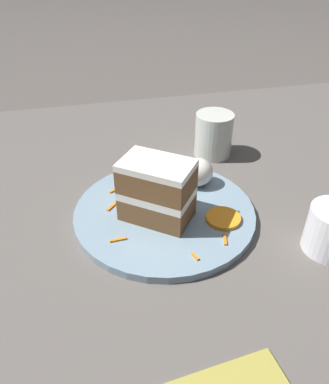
{
  "coord_description": "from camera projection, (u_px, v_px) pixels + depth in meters",
  "views": [
    {
      "loc": [
        -0.17,
        -0.46,
        0.43
      ],
      "look_at": [
        -0.06,
        0.01,
        0.08
      ],
      "focal_mm": 35.0,
      "sensor_mm": 36.0,
      "label": 1
    }
  ],
  "objects": [
    {
      "name": "orange_garnish",
      "position": [
        223.0,
        218.0,
        0.6
      ],
      "size": [
        0.06,
        0.06,
        0.01
      ],
      "primitive_type": "cylinder",
      "color": "orange",
      "rests_on": "plate"
    },
    {
      "name": "ground_plane",
      "position": [
        197.0,
        231.0,
        0.65
      ],
      "size": [
        6.0,
        6.0,
        0.0
      ],
      "primitive_type": "plane",
      "color": "#4C4742",
      "rests_on": "ground"
    },
    {
      "name": "cake_slice",
      "position": [
        157.0,
        191.0,
        0.58
      ],
      "size": [
        0.13,
        0.12,
        0.1
      ],
      "rotation": [
        0.0,
        0.0,
        0.91
      ],
      "color": "brown",
      "rests_on": "plate"
    },
    {
      "name": "cream_dollop",
      "position": [
        197.0,
        172.0,
        0.67
      ],
      "size": [
        0.06,
        0.05,
        0.05
      ],
      "primitive_type": "ellipsoid",
      "color": "white",
      "rests_on": "plate"
    },
    {
      "name": "plate",
      "position": [
        164.0,
        212.0,
        0.63
      ],
      "size": [
        0.3,
        0.3,
        0.01
      ],
      "primitive_type": "cylinder",
      "color": "gray",
      "rests_on": "dining_table"
    },
    {
      "name": "drinking_glass",
      "position": [
        213.0,
        138.0,
        0.78
      ],
      "size": [
        0.08,
        0.08,
        0.09
      ],
      "color": "beige",
      "rests_on": "dining_table"
    },
    {
      "name": "carrot_shreds_scatter",
      "position": [
        154.0,
        204.0,
        0.63
      ],
      "size": [
        0.17,
        0.24,
        0.0
      ],
      "color": "orange",
      "rests_on": "plate"
    },
    {
      "name": "dining_table",
      "position": [
        198.0,
        224.0,
        0.64
      ],
      "size": [
        1.24,
        1.08,
        0.03
      ],
      "primitive_type": "cube",
      "color": "#56514C",
      "rests_on": "ground"
    }
  ]
}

